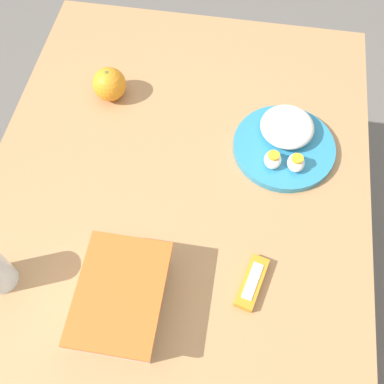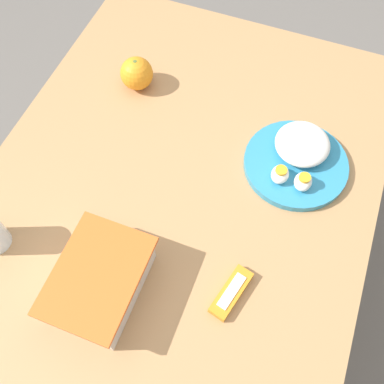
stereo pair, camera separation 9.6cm
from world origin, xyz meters
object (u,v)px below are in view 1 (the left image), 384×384
Objects in this scene: rice_plate at (285,140)px; candy_bar at (252,282)px; food_container at (123,299)px; orange_fruit at (109,84)px.

candy_bar is at bearing 173.02° from rice_plate.
candy_bar is at bearing -71.56° from food_container.
rice_plate is 0.35m from candy_bar.
orange_fruit is 0.35× the size of rice_plate.
rice_plate reaches higher than candy_bar.
candy_bar is (-0.34, 0.04, -0.01)m from rice_plate.
food_container is 0.53m from orange_fruit.
food_container reaches higher than orange_fruit.
food_container reaches higher than candy_bar.
orange_fruit is (0.51, 0.16, 0.00)m from food_container.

